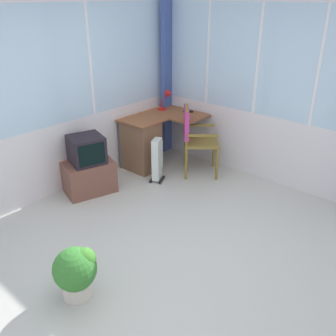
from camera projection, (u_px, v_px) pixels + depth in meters
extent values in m
cube|color=beige|center=(168.00, 259.00, 3.79)|extent=(5.50, 5.04, 0.06)
cube|color=silver|center=(51.00, 161.00, 4.81)|extent=(4.50, 0.06, 0.94)
cube|color=silver|center=(37.00, 69.00, 4.30)|extent=(4.41, 0.06, 1.42)
cube|color=white|center=(89.00, 61.00, 4.81)|extent=(0.04, 0.07, 1.42)
cube|color=silver|center=(276.00, 150.00, 5.12)|extent=(0.06, 4.04, 0.94)
cube|color=silver|center=(288.00, 64.00, 4.62)|extent=(0.06, 3.96, 1.42)
cube|color=white|center=(320.00, 68.00, 4.38)|extent=(0.07, 0.04, 1.42)
cube|color=white|center=(259.00, 60.00, 4.86)|extent=(0.07, 0.04, 1.42)
cube|color=white|center=(209.00, 54.00, 5.34)|extent=(0.07, 0.04, 1.42)
cube|color=#405697|center=(167.00, 79.00, 5.86)|extent=(0.24, 0.10, 2.44)
cube|color=brown|center=(156.00, 116.00, 5.60)|extent=(1.14, 0.57, 0.02)
cube|color=brown|center=(191.00, 117.00, 5.52)|extent=(0.57, 0.34, 0.02)
cube|color=brown|center=(141.00, 146.00, 5.54)|extent=(0.40, 0.53, 0.74)
cylinder|color=#4C4C51|center=(187.00, 148.00, 5.45)|extent=(0.04, 0.04, 0.75)
cylinder|color=#4C4C51|center=(120.00, 145.00, 5.56)|extent=(0.04, 0.04, 0.75)
cylinder|color=red|center=(162.00, 109.00, 5.84)|extent=(0.13, 0.13, 0.02)
cylinder|color=red|center=(162.00, 104.00, 5.81)|extent=(0.02, 0.02, 0.14)
cylinder|color=red|center=(166.00, 95.00, 5.76)|extent=(0.04, 0.09, 0.13)
cone|color=red|center=(170.00, 93.00, 5.76)|extent=(0.11, 0.11, 0.12)
cube|color=black|center=(188.00, 111.00, 5.72)|extent=(0.11, 0.15, 0.02)
cylinder|color=olive|center=(217.00, 164.00, 5.25)|extent=(0.04, 0.04, 0.48)
cylinder|color=olive|center=(214.00, 152.00, 5.65)|extent=(0.04, 0.04, 0.48)
cylinder|color=olive|center=(186.00, 164.00, 5.26)|extent=(0.04, 0.04, 0.48)
cylinder|color=olive|center=(185.00, 152.00, 5.66)|extent=(0.04, 0.04, 0.48)
cube|color=olive|center=(201.00, 142.00, 5.34)|extent=(0.68, 0.68, 0.04)
cube|color=olive|center=(186.00, 124.00, 5.23)|extent=(0.35, 0.31, 0.50)
cube|color=#B8377D|center=(186.00, 123.00, 5.22)|extent=(0.38, 0.34, 0.42)
cube|color=olive|center=(203.00, 135.00, 5.07)|extent=(0.31, 0.35, 0.03)
cube|color=olive|center=(201.00, 125.00, 5.47)|extent=(0.31, 0.35, 0.03)
cube|color=brown|center=(89.00, 177.00, 4.94)|extent=(0.74, 0.61, 0.44)
cube|color=black|center=(86.00, 149.00, 4.77)|extent=(0.52, 0.51, 0.36)
cube|color=black|center=(92.00, 155.00, 4.62)|extent=(0.33, 0.11, 0.28)
cube|color=silver|center=(155.00, 162.00, 5.11)|extent=(0.06, 0.10, 0.60)
cube|color=silver|center=(156.00, 161.00, 5.15)|extent=(0.06, 0.10, 0.60)
cube|color=silver|center=(157.00, 159.00, 5.18)|extent=(0.06, 0.10, 0.60)
cube|color=silver|center=(158.00, 158.00, 5.22)|extent=(0.06, 0.10, 0.60)
cube|color=silver|center=(159.00, 157.00, 5.26)|extent=(0.06, 0.10, 0.60)
cube|color=black|center=(162.00, 180.00, 5.30)|extent=(0.22, 0.12, 0.03)
cube|color=black|center=(153.00, 179.00, 5.34)|extent=(0.22, 0.12, 0.03)
cube|color=silver|center=(159.00, 154.00, 5.28)|extent=(0.08, 0.10, 0.42)
cylinder|color=beige|center=(77.00, 288.00, 3.27)|extent=(0.26, 0.26, 0.15)
sphere|color=#367E2F|center=(75.00, 269.00, 3.17)|extent=(0.38, 0.38, 0.38)
sphere|color=#3F882D|center=(84.00, 259.00, 3.17)|extent=(0.21, 0.21, 0.21)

